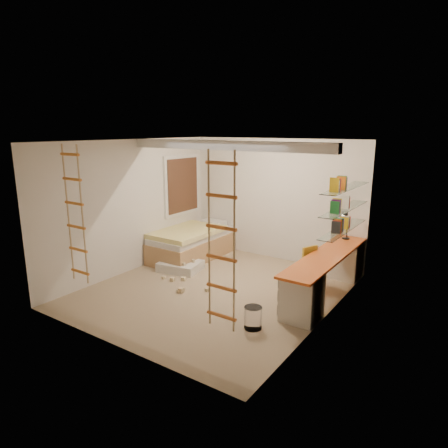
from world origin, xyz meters
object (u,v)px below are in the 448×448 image
Objects in this scene: desk at (326,274)px; play_platform at (179,263)px; bed at (192,243)px; swivel_chair at (310,274)px.

desk is 2.96m from play_platform.
bed is at bearing 109.81° from play_platform.
swivel_chair is at bearing -5.81° from bed.
swivel_chair is 2.65m from play_platform.
play_platform is at bearing -169.88° from swivel_chair.
desk is 1.40× the size of bed.
swivel_chair reaches higher than bed.
play_platform is at bearing -172.32° from desk.
play_platform is (-2.61, -0.47, -0.17)m from swivel_chair.
bed is 0.83m from play_platform.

